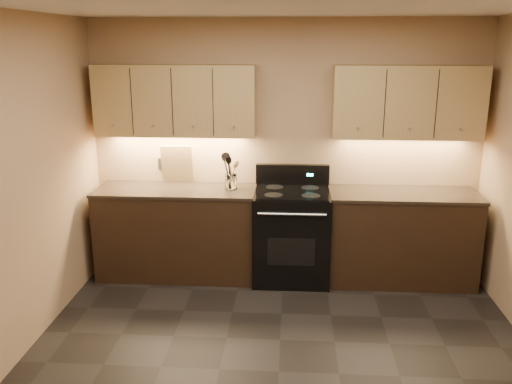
{
  "coord_description": "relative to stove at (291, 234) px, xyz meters",
  "views": [
    {
      "loc": [
        0.06,
        -3.52,
        2.37
      ],
      "look_at": [
        -0.27,
        1.45,
        0.98
      ],
      "focal_mm": 38.0,
      "sensor_mm": 36.0,
      "label": 1
    }
  ],
  "objects": [
    {
      "name": "outlet_plate",
      "position": [
        -1.38,
        0.31,
        0.64
      ],
      "size": [
        0.08,
        0.01,
        0.12
      ],
      "primitive_type": "cube",
      "color": "#B2B5BA",
      "rests_on": "wall_back"
    },
    {
      "name": "ceiling",
      "position": [
        -0.08,
        -1.68,
        2.12
      ],
      "size": [
        4.0,
        4.0,
        0.0
      ],
      "primitive_type": "plane",
      "rotation": [
        3.14,
        0.0,
        0.0
      ],
      "color": "silver",
      "rests_on": "wall_back"
    },
    {
      "name": "black_spoon",
      "position": [
        -0.63,
        0.08,
        0.63
      ],
      "size": [
        0.08,
        0.15,
        0.34
      ],
      "primitive_type": null,
      "rotation": [
        0.26,
        -0.06,
        0.14
      ],
      "color": "black",
      "rests_on": "utensil_crock"
    },
    {
      "name": "upper_cab_left",
      "position": [
        -1.18,
        0.17,
        1.32
      ],
      "size": [
        1.6,
        0.3,
        0.7
      ],
      "primitive_type": "cube",
      "color": "tan",
      "rests_on": "wall_back"
    },
    {
      "name": "upper_cab_right",
      "position": [
        1.1,
        0.17,
        1.32
      ],
      "size": [
        1.44,
        0.3,
        0.7
      ],
      "primitive_type": "cube",
      "color": "tan",
      "rests_on": "wall_back"
    },
    {
      "name": "wooden_spoon",
      "position": [
        -0.65,
        0.04,
        0.61
      ],
      "size": [
        0.16,
        0.14,
        0.29
      ],
      "primitive_type": null,
      "rotation": [
        -0.13,
        0.39,
        0.34
      ],
      "color": "tan",
      "rests_on": "utensil_crock"
    },
    {
      "name": "stove",
      "position": [
        0.0,
        0.0,
        0.0
      ],
      "size": [
        0.76,
        0.68,
        1.14
      ],
      "color": "black",
      "rests_on": "ground"
    },
    {
      "name": "floor",
      "position": [
        -0.08,
        -1.68,
        -0.48
      ],
      "size": [
        4.0,
        4.0,
        0.0
      ],
      "primitive_type": "plane",
      "color": "black",
      "rests_on": "ground"
    },
    {
      "name": "steel_skimmer",
      "position": [
        -0.58,
        0.06,
        0.65
      ],
      "size": [
        0.18,
        0.13,
        0.38
      ],
      "primitive_type": null,
      "rotation": [
        0.09,
        -0.25,
        0.06
      ],
      "color": "silver",
      "rests_on": "utensil_crock"
    },
    {
      "name": "cutting_board",
      "position": [
        -1.21,
        0.27,
        0.65
      ],
      "size": [
        0.33,
        0.12,
        0.41
      ],
      "primitive_type": "cube",
      "rotation": [
        0.21,
        0.0,
        0.05
      ],
      "color": "tan",
      "rests_on": "counter_left"
    },
    {
      "name": "steel_spatula",
      "position": [
        -0.58,
        0.07,
        0.64
      ],
      "size": [
        0.18,
        0.15,
        0.36
      ],
      "primitive_type": null,
      "rotation": [
        -0.05,
        -0.26,
        -0.35
      ],
      "color": "silver",
      "rests_on": "utensil_crock"
    },
    {
      "name": "black_turner",
      "position": [
        -0.62,
        0.04,
        0.64
      ],
      "size": [
        0.18,
        0.19,
        0.36
      ],
      "primitive_type": null,
      "rotation": [
        -0.33,
        -0.18,
        0.27
      ],
      "color": "black",
      "rests_on": "utensil_crock"
    },
    {
      "name": "counter_left",
      "position": [
        -1.18,
        0.02,
        -0.01
      ],
      "size": [
        1.62,
        0.62,
        0.93
      ],
      "color": "black",
      "rests_on": "ground"
    },
    {
      "name": "counter_right",
      "position": [
        1.1,
        0.02,
        -0.01
      ],
      "size": [
        1.46,
        0.62,
        0.93
      ],
      "color": "black",
      "rests_on": "ground"
    },
    {
      "name": "utensil_crock",
      "position": [
        -0.62,
        0.06,
        0.52
      ],
      "size": [
        0.14,
        0.14,
        0.15
      ],
      "color": "white",
      "rests_on": "counter_left"
    },
    {
      "name": "wall_back",
      "position": [
        -0.08,
        0.32,
        0.82
      ],
      "size": [
        4.0,
        0.04,
        2.6
      ],
      "primitive_type": "cube",
      "color": "tan",
      "rests_on": "ground"
    }
  ]
}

